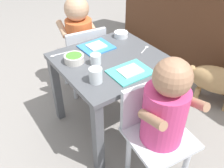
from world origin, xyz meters
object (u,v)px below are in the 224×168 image
at_px(seated_child_left, 80,35).
at_px(spoon_by_right_tray, 57,55).
at_px(dog, 223,81).
at_px(food_tray_right, 130,72).
at_px(veggie_bowl_far, 74,58).
at_px(dining_table, 112,73).
at_px(water_cup_right, 96,60).
at_px(spoon_by_left_tray, 145,49).
at_px(water_cup_left, 96,76).
at_px(veggie_bowl_near, 121,34).
at_px(food_tray_left, 96,47).
at_px(seated_child_right, 163,111).

relative_size(seated_child_left, spoon_by_right_tray, 6.91).
relative_size(dog, food_tray_right, 2.22).
height_order(food_tray_right, veggie_bowl_far, veggie_bowl_far).
distance_m(dining_table, dog, 0.78).
bearing_deg(water_cup_right, spoon_by_left_tray, 84.52).
bearing_deg(food_tray_right, spoon_by_left_tray, 121.70).
bearing_deg(spoon_by_left_tray, water_cup_left, -75.52).
relative_size(seated_child_left, veggie_bowl_near, 8.11).
bearing_deg(food_tray_left, seated_child_left, 171.29).
bearing_deg(seated_child_left, water_cup_right, -17.60).
bearing_deg(spoon_by_right_tray, water_cup_right, 33.13).
bearing_deg(veggie_bowl_far, water_cup_left, 0.17).
height_order(food_tray_left, veggie_bowl_far, veggie_bowl_far).
distance_m(food_tray_left, veggie_bowl_near, 0.21).
xyz_separation_m(dog, veggie_bowl_near, (-0.46, -0.51, 0.30)).
height_order(food_tray_right, spoon_by_left_tray, food_tray_right).
bearing_deg(seated_child_left, food_tray_right, -4.08).
distance_m(seated_child_right, dog, 0.80).
height_order(dining_table, dog, dining_table).
xyz_separation_m(dog, water_cup_left, (-0.15, -0.89, 0.31)).
xyz_separation_m(dining_table, food_tray_left, (-0.16, -0.00, 0.09)).
distance_m(food_tray_left, water_cup_left, 0.33).
xyz_separation_m(food_tray_left, water_cup_left, (0.28, -0.17, 0.03)).
bearing_deg(dog, food_tray_left, -121.11).
relative_size(seated_child_right, dog, 1.57).
distance_m(spoon_by_left_tray, spoon_by_right_tray, 0.50).
distance_m(dining_table, food_tray_right, 0.18).
bearing_deg(spoon_by_left_tray, veggie_bowl_far, -105.72).
distance_m(veggie_bowl_near, spoon_by_right_tray, 0.42).
distance_m(dog, food_tray_left, 0.88).
height_order(seated_child_left, veggie_bowl_far, seated_child_left).
bearing_deg(veggie_bowl_near, food_tray_left, -81.48).
height_order(water_cup_right, spoon_by_right_tray, water_cup_right).
bearing_deg(water_cup_right, food_tray_right, 28.80).
relative_size(water_cup_right, spoon_by_right_tray, 0.56).
relative_size(dog, food_tray_left, 2.51).
relative_size(veggie_bowl_far, spoon_by_right_tray, 1.04).
bearing_deg(seated_child_right, veggie_bowl_far, -164.72).
bearing_deg(dog, dining_table, -111.10).
bearing_deg(water_cup_left, veggie_bowl_far, -179.83).
bearing_deg(water_cup_right, veggie_bowl_far, -134.55).
relative_size(dog, water_cup_right, 8.05).
height_order(spoon_by_left_tray, spoon_by_right_tray, same).
distance_m(seated_child_right, food_tray_right, 0.28).
xyz_separation_m(veggie_bowl_far, spoon_by_right_tray, (-0.12, -0.05, -0.02)).
height_order(veggie_bowl_far, veggie_bowl_near, veggie_bowl_far).
bearing_deg(spoon_by_left_tray, seated_child_left, -158.30).
bearing_deg(veggie_bowl_far, food_tray_right, 35.09).
relative_size(dining_table, food_tray_right, 2.74).
xyz_separation_m(water_cup_left, veggie_bowl_far, (-0.21, -0.00, -0.01)).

